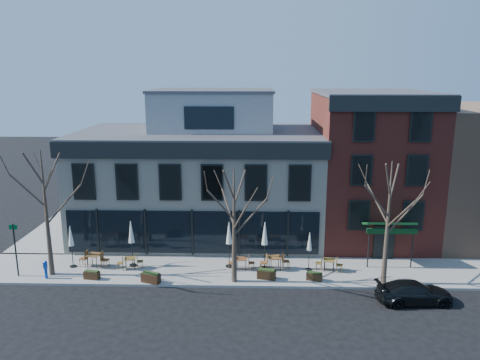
{
  "coord_description": "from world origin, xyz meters",
  "views": [
    {
      "loc": [
        4.06,
        -30.15,
        12.63
      ],
      "look_at": [
        3.19,
        2.0,
        5.1
      ],
      "focal_mm": 35.0,
      "sensor_mm": 36.0,
      "label": 1
    }
  ],
  "objects_px": {
    "parked_sedan": "(414,292)",
    "cafe_set_0": "(94,259)",
    "umbrella_0": "(71,238)",
    "call_box": "(46,269)"
  },
  "relations": [
    {
      "from": "call_box",
      "to": "cafe_set_0",
      "type": "height_order",
      "value": "call_box"
    },
    {
      "from": "parked_sedan",
      "to": "cafe_set_0",
      "type": "distance_m",
      "value": 19.73
    },
    {
      "from": "parked_sedan",
      "to": "cafe_set_0",
      "type": "bearing_deg",
      "value": 73.78
    },
    {
      "from": "parked_sedan",
      "to": "call_box",
      "type": "relative_size",
      "value": 3.53
    },
    {
      "from": "cafe_set_0",
      "to": "call_box",
      "type": "bearing_deg",
      "value": -142.9
    },
    {
      "from": "parked_sedan",
      "to": "call_box",
      "type": "xyz_separation_m",
      "value": [
        -21.72,
        2.21,
        0.17
      ]
    },
    {
      "from": "call_box",
      "to": "cafe_set_0",
      "type": "bearing_deg",
      "value": 37.1
    },
    {
      "from": "parked_sedan",
      "to": "umbrella_0",
      "type": "relative_size",
      "value": 1.51
    },
    {
      "from": "parked_sedan",
      "to": "umbrella_0",
      "type": "bearing_deg",
      "value": 74.65
    },
    {
      "from": "parked_sedan",
      "to": "cafe_set_0",
      "type": "relative_size",
      "value": 2.06
    }
  ]
}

